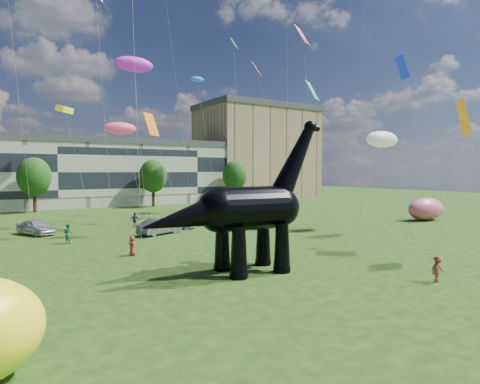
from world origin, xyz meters
TOP-DOWN VIEW (x-y plane):
  - ground at (0.00, 0.00)m, footprint 220.00×220.00m
  - terrace_row at (-8.00, 62.00)m, footprint 78.00×11.00m
  - apartment_block at (40.00, 65.00)m, footprint 28.00×18.00m
  - tree_mid_left at (-12.00, 53.00)m, footprint 5.20×5.20m
  - tree_mid_right at (8.00, 53.00)m, footprint 5.20×5.20m
  - tree_far_right at (26.00, 53.00)m, footprint 5.20×5.20m
  - dinosaur_sculpture at (-4.19, 2.65)m, footprint 13.10×3.80m
  - car_silver at (-14.29, 27.40)m, footprint 3.86×5.22m
  - car_grey at (-3.17, 20.70)m, footprint 5.25×3.48m
  - car_white at (-0.17, 23.97)m, footprint 5.89×4.79m
  - car_dark at (10.30, 20.15)m, footprint 3.84×5.00m
  - gazebo_near at (18.36, 27.66)m, footprint 4.86×4.86m
  - gazebo_far at (17.68, 29.85)m, footprint 4.19×4.19m
  - inflatable_pink at (31.84, 12.87)m, footprint 6.35×3.48m
  - visitors at (-5.91, 16.42)m, footprint 48.48×40.64m
  - kites at (3.96, 23.36)m, footprint 66.75×51.43m

SIDE VIEW (x-z plane):
  - ground at x=0.00m, z-range 0.00..0.00m
  - car_dark at x=10.30m, z-range 0.00..1.35m
  - car_white at x=-0.17m, z-range 0.00..1.49m
  - car_grey at x=-3.17m, z-range 0.00..1.64m
  - car_silver at x=-14.29m, z-range 0.00..1.65m
  - visitors at x=-5.91m, z-range -0.06..1.79m
  - inflatable_pink at x=31.84m, z-range 0.00..3.08m
  - gazebo_far at x=17.68m, z-range 0.50..2.99m
  - gazebo_near at x=18.36m, z-range 0.54..3.21m
  - dinosaur_sculpture at x=-4.19m, z-range -1.31..9.38m
  - terrace_row at x=-8.00m, z-range 0.00..12.00m
  - tree_mid_left at x=-12.00m, z-range 1.57..11.01m
  - tree_mid_right at x=8.00m, z-range 1.57..11.01m
  - tree_far_right at x=26.00m, z-range 1.57..11.01m
  - apartment_block at x=40.00m, z-range 0.00..22.00m
  - kites at x=3.96m, z-range 3.16..32.30m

